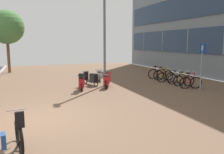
{
  "coord_description": "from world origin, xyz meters",
  "views": [
    {
      "loc": [
        -0.26,
        -7.77,
        2.59
      ],
      "look_at": [
        3.15,
        1.23,
        1.14
      ],
      "focal_mm": 36.39,
      "sensor_mm": 36.0,
      "label": 1
    }
  ],
  "objects_px": {
    "bicycle_rack_02": "(177,79)",
    "scooter_mid": "(107,80)",
    "bicycle_rack_05": "(157,74)",
    "street_tree": "(7,27)",
    "bicycle_foreground": "(18,135)",
    "scooter_near": "(92,79)",
    "bicycle_rack_04": "(163,75)",
    "bicycle_rack_01": "(184,80)",
    "lamp_post": "(104,30)",
    "bicycle_rack_00": "(191,82)",
    "scooter_far": "(82,82)",
    "parking_sign": "(202,62)",
    "bicycle_rack_03": "(166,77)",
    "scooter_extra": "(99,76)"
  },
  "relations": [
    {
      "from": "bicycle_rack_03",
      "to": "parking_sign",
      "type": "height_order",
      "value": "parking_sign"
    },
    {
      "from": "bicycle_rack_04",
      "to": "scooter_extra",
      "type": "bearing_deg",
      "value": 163.42
    },
    {
      "from": "bicycle_rack_04",
      "to": "parking_sign",
      "type": "relative_size",
      "value": 0.51
    },
    {
      "from": "bicycle_rack_00",
      "to": "scooter_near",
      "type": "height_order",
      "value": "bicycle_rack_00"
    },
    {
      "from": "lamp_post",
      "to": "bicycle_rack_01",
      "type": "bearing_deg",
      "value": -22.05
    },
    {
      "from": "bicycle_rack_02",
      "to": "bicycle_rack_05",
      "type": "distance_m",
      "value": 2.3
    },
    {
      "from": "bicycle_rack_00",
      "to": "bicycle_rack_02",
      "type": "distance_m",
      "value": 1.55
    },
    {
      "from": "lamp_post",
      "to": "street_tree",
      "type": "xyz_separation_m",
      "value": [
        -5.84,
        8.83,
        0.6
      ]
    },
    {
      "from": "bicycle_rack_04",
      "to": "scooter_extra",
      "type": "xyz_separation_m",
      "value": [
        -4.29,
        1.28,
        0.01
      ]
    },
    {
      "from": "bicycle_rack_01",
      "to": "scooter_far",
      "type": "xyz_separation_m",
      "value": [
        -6.05,
        1.09,
        0.11
      ]
    },
    {
      "from": "bicycle_rack_04",
      "to": "scooter_near",
      "type": "distance_m",
      "value": 5.21
    },
    {
      "from": "bicycle_rack_01",
      "to": "bicycle_rack_02",
      "type": "xyz_separation_m",
      "value": [
        0.08,
        0.77,
        -0.01
      ]
    },
    {
      "from": "bicycle_rack_02",
      "to": "scooter_mid",
      "type": "bearing_deg",
      "value": 174.56
    },
    {
      "from": "scooter_mid",
      "to": "parking_sign",
      "type": "height_order",
      "value": "parking_sign"
    },
    {
      "from": "scooter_mid",
      "to": "lamp_post",
      "type": "xyz_separation_m",
      "value": [
        0.08,
        0.59,
        2.9
      ]
    },
    {
      "from": "scooter_far",
      "to": "scooter_extra",
      "type": "relative_size",
      "value": 1.11
    },
    {
      "from": "bicycle_foreground",
      "to": "bicycle_rack_03",
      "type": "height_order",
      "value": "bicycle_foreground"
    },
    {
      "from": "bicycle_rack_01",
      "to": "bicycle_rack_04",
      "type": "xyz_separation_m",
      "value": [
        0.07,
        2.3,
        0.02
      ]
    },
    {
      "from": "bicycle_rack_05",
      "to": "scooter_mid",
      "type": "xyz_separation_m",
      "value": [
        -4.58,
        -1.87,
        0.06
      ]
    },
    {
      "from": "scooter_near",
      "to": "lamp_post",
      "type": "height_order",
      "value": "lamp_post"
    },
    {
      "from": "bicycle_rack_00",
      "to": "scooter_far",
      "type": "relative_size",
      "value": 0.75
    },
    {
      "from": "scooter_mid",
      "to": "scooter_far",
      "type": "distance_m",
      "value": 1.54
    },
    {
      "from": "scooter_far",
      "to": "scooter_extra",
      "type": "xyz_separation_m",
      "value": [
        1.83,
        2.49,
        -0.08
      ]
    },
    {
      "from": "bicycle_rack_00",
      "to": "scooter_extra",
      "type": "distance_m",
      "value": 5.97
    },
    {
      "from": "bicycle_rack_03",
      "to": "scooter_extra",
      "type": "bearing_deg",
      "value": 153.05
    },
    {
      "from": "bicycle_rack_03",
      "to": "scooter_mid",
      "type": "distance_m",
      "value": 4.33
    },
    {
      "from": "scooter_mid",
      "to": "scooter_near",
      "type": "bearing_deg",
      "value": 120.87
    },
    {
      "from": "bicycle_foreground",
      "to": "street_tree",
      "type": "bearing_deg",
      "value": 94.01
    },
    {
      "from": "bicycle_rack_00",
      "to": "lamp_post",
      "type": "xyz_separation_m",
      "value": [
        -4.32,
        2.57,
        2.97
      ]
    },
    {
      "from": "bicycle_foreground",
      "to": "street_tree",
      "type": "relative_size",
      "value": 0.25
    },
    {
      "from": "scooter_far",
      "to": "street_tree",
      "type": "relative_size",
      "value": 0.33
    },
    {
      "from": "bicycle_rack_02",
      "to": "bicycle_rack_03",
      "type": "distance_m",
      "value": 0.81
    },
    {
      "from": "bicycle_rack_00",
      "to": "bicycle_rack_05",
      "type": "height_order",
      "value": "bicycle_rack_05"
    },
    {
      "from": "bicycle_rack_03",
      "to": "scooter_far",
      "type": "relative_size",
      "value": 0.74
    },
    {
      "from": "lamp_post",
      "to": "scooter_mid",
      "type": "bearing_deg",
      "value": -97.22
    },
    {
      "from": "bicycle_rack_04",
      "to": "parking_sign",
      "type": "bearing_deg",
      "value": -88.81
    },
    {
      "from": "street_tree",
      "to": "scooter_mid",
      "type": "bearing_deg",
      "value": -58.52
    },
    {
      "from": "bicycle_rack_00",
      "to": "bicycle_rack_04",
      "type": "height_order",
      "value": "bicycle_rack_04"
    },
    {
      "from": "bicycle_foreground",
      "to": "bicycle_rack_02",
      "type": "xyz_separation_m",
      "value": [
        9.23,
        6.19,
        -0.06
      ]
    },
    {
      "from": "bicycle_rack_04",
      "to": "scooter_mid",
      "type": "distance_m",
      "value": 4.72
    },
    {
      "from": "bicycle_rack_01",
      "to": "scooter_extra",
      "type": "relative_size",
      "value": 0.81
    },
    {
      "from": "bicycle_rack_01",
      "to": "parking_sign",
      "type": "distance_m",
      "value": 1.77
    },
    {
      "from": "lamp_post",
      "to": "street_tree",
      "type": "relative_size",
      "value": 1.11
    },
    {
      "from": "bicycle_rack_05",
      "to": "street_tree",
      "type": "distance_m",
      "value": 13.3
    },
    {
      "from": "bicycle_rack_04",
      "to": "bicycle_rack_01",
      "type": "bearing_deg",
      "value": -91.83
    },
    {
      "from": "bicycle_foreground",
      "to": "scooter_near",
      "type": "distance_m",
      "value": 8.66
    },
    {
      "from": "parking_sign",
      "to": "street_tree",
      "type": "height_order",
      "value": "street_tree"
    },
    {
      "from": "scooter_extra",
      "to": "bicycle_rack_00",
      "type": "bearing_deg",
      "value": -46.72
    },
    {
      "from": "bicycle_foreground",
      "to": "bicycle_rack_00",
      "type": "xyz_separation_m",
      "value": [
        9.04,
        4.66,
        -0.04
      ]
    },
    {
      "from": "bicycle_rack_00",
      "to": "bicycle_rack_02",
      "type": "height_order",
      "value": "bicycle_rack_00"
    }
  ]
}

